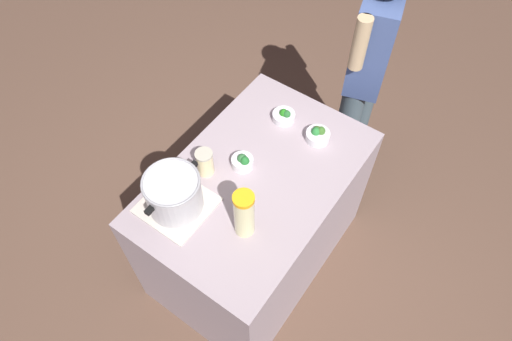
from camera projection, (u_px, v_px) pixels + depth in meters
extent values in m
plane|color=brown|center=(256.00, 253.00, 3.00)|extent=(8.00, 8.00, 0.00)
cube|color=#9F8E96|center=(256.00, 220.00, 2.64)|extent=(1.23, 0.80, 0.88)
cube|color=beige|center=(177.00, 205.00, 2.18)|extent=(0.31, 0.32, 0.01)
cylinder|color=#B7B7BC|center=(174.00, 194.00, 2.10)|extent=(0.26, 0.26, 0.19)
torus|color=#99999E|center=(170.00, 182.00, 2.02)|extent=(0.26, 0.26, 0.01)
cube|color=black|center=(149.00, 210.00, 1.98)|extent=(0.04, 0.02, 0.02)
cube|color=black|center=(193.00, 165.00, 2.12)|extent=(0.04, 0.02, 0.02)
cylinder|color=beige|center=(244.00, 215.00, 2.01)|extent=(0.09, 0.09, 0.26)
cylinder|color=#F9A514|center=(243.00, 198.00, 1.89)|extent=(0.10, 0.10, 0.02)
ellipsoid|color=yellow|center=(246.00, 204.00, 1.95)|extent=(0.04, 0.04, 0.01)
cylinder|color=beige|center=(205.00, 163.00, 2.24)|extent=(0.08, 0.08, 0.13)
cylinder|color=#B2AD99|center=(204.00, 154.00, 2.18)|extent=(0.09, 0.09, 0.01)
cylinder|color=silver|center=(242.00, 162.00, 2.30)|extent=(0.11, 0.11, 0.05)
ellipsoid|color=#316937|center=(242.00, 159.00, 2.28)|extent=(0.05, 0.05, 0.06)
ellipsoid|color=#2E6925|center=(246.00, 161.00, 2.27)|extent=(0.04, 0.04, 0.04)
ellipsoid|color=#226C2C|center=(245.00, 161.00, 2.26)|extent=(0.04, 0.04, 0.05)
cylinder|color=silver|center=(284.00, 116.00, 2.48)|extent=(0.12, 0.12, 0.04)
ellipsoid|color=#22781B|center=(284.00, 113.00, 2.46)|extent=(0.04, 0.04, 0.05)
ellipsoid|color=#26652B|center=(287.00, 114.00, 2.45)|extent=(0.04, 0.04, 0.05)
cylinder|color=silver|center=(318.00, 136.00, 2.40)|extent=(0.13, 0.13, 0.05)
ellipsoid|color=#376626|center=(321.00, 131.00, 2.38)|extent=(0.05, 0.05, 0.05)
ellipsoid|color=#3C6826|center=(317.00, 130.00, 2.39)|extent=(0.05, 0.05, 0.05)
ellipsoid|color=#297A35|center=(316.00, 132.00, 2.38)|extent=(0.05, 0.05, 0.06)
cylinder|color=#455760|center=(345.00, 136.00, 3.02)|extent=(0.14, 0.14, 0.85)
cylinder|color=#455760|center=(359.00, 117.00, 3.12)|extent=(0.14, 0.14, 0.85)
cube|color=#3E5187|center=(374.00, 42.00, 2.49)|extent=(0.38, 0.29, 0.56)
cylinder|color=tan|center=(360.00, 43.00, 2.29)|extent=(0.08, 0.08, 0.30)
cylinder|color=tan|center=(397.00, 2.00, 2.49)|extent=(0.08, 0.08, 0.30)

